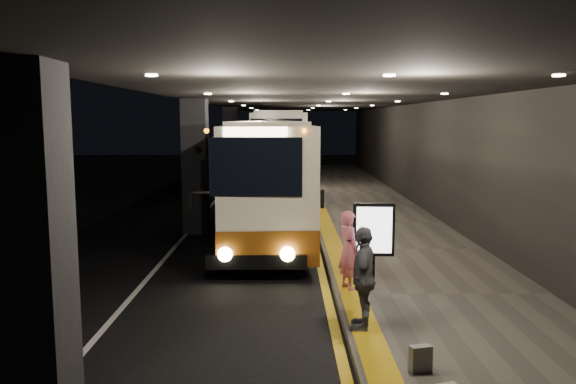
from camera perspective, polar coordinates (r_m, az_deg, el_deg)
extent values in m
plane|color=black|center=(14.95, -5.92, -7.13)|extent=(90.00, 90.00, 0.00)
cube|color=silver|center=(20.02, -9.64, -3.46)|extent=(0.12, 50.00, 0.01)
cube|color=gold|center=(19.77, 2.34, -3.50)|extent=(0.18, 50.00, 0.01)
cube|color=#514C44|center=(20.01, 9.23, -3.25)|extent=(4.50, 50.00, 0.15)
cube|color=gold|center=(19.77, 3.79, -3.06)|extent=(0.50, 50.00, 0.01)
cube|color=black|center=(20.18, 15.74, 5.02)|extent=(0.10, 50.00, 6.00)
cube|color=black|center=(7.22, -24.68, -5.58)|extent=(0.80, 0.80, 4.40)
cube|color=black|center=(18.70, -9.37, 2.58)|extent=(0.80, 0.80, 4.40)
cube|color=black|center=(30.58, -5.81, 4.47)|extent=(0.80, 0.80, 4.40)
cube|color=black|center=(19.44, 2.86, 9.92)|extent=(9.00, 50.00, 0.40)
cube|color=beige|center=(18.20, -2.33, 1.84)|extent=(2.88, 11.40, 3.20)
cube|color=brown|center=(18.35, -2.31, -1.83)|extent=(2.90, 11.43, 0.85)
cube|color=black|center=(12.48, -3.31, 2.54)|extent=(2.07, 0.16, 1.32)
cube|color=black|center=(12.92, -3.22, -7.05)|extent=(2.32, 0.36, 0.33)
cylinder|color=black|center=(14.98, -6.87, -5.25)|extent=(0.26, 0.94, 0.94)
cylinder|color=black|center=(14.89, 1.28, -5.29)|extent=(0.26, 0.94, 0.94)
cylinder|color=black|center=(22.18, -4.68, -1.10)|extent=(0.26, 0.94, 0.94)
cylinder|color=black|center=(22.11, 0.79, -1.11)|extent=(0.26, 0.94, 0.94)
sphere|color=#FFEAA5|center=(12.85, -6.41, -6.30)|extent=(0.34, 0.34, 0.34)
sphere|color=#FFEAA5|center=(12.77, -0.06, -6.34)|extent=(0.34, 0.34, 0.34)
cube|color=#FFF2BF|center=(12.43, -3.34, 6.13)|extent=(1.41, 0.12, 0.21)
cube|color=beige|center=(32.19, -0.98, 4.71)|extent=(2.84, 12.81, 3.62)
cube|color=brown|center=(32.28, -0.97, 2.35)|extent=(2.86, 12.83, 0.96)
cube|color=black|center=(25.75, -1.18, 5.82)|extent=(2.34, 0.09, 1.49)
cube|color=black|center=(26.02, -1.16, 0.43)|extent=(2.61, 0.29, 0.37)
cylinder|color=black|center=(28.34, -3.53, 0.88)|extent=(0.30, 1.06, 1.06)
cylinder|color=black|center=(28.30, 1.37, 0.88)|extent=(0.30, 1.06, 1.06)
cylinder|color=black|center=(36.59, -2.78, 2.35)|extent=(0.30, 1.06, 1.06)
cylinder|color=black|center=(36.56, 1.02, 2.36)|extent=(0.30, 1.06, 1.06)
cube|color=beige|center=(44.95, -0.86, 5.20)|extent=(2.78, 11.65, 3.28)
cube|color=brown|center=(45.01, -0.86, 3.67)|extent=(2.81, 11.67, 0.87)
cube|color=black|center=(39.11, -0.96, 5.94)|extent=(2.12, 0.13, 1.35)
cube|color=black|center=(39.30, -0.95, 2.71)|extent=(2.37, 0.33, 0.34)
cylinder|color=black|center=(41.40, -2.42, 2.87)|extent=(0.27, 0.96, 0.96)
cylinder|color=black|center=(41.38, 0.59, 2.88)|extent=(0.27, 0.96, 0.96)
cylinder|color=black|center=(48.90, -2.08, 3.57)|extent=(0.27, 0.96, 0.96)
cylinder|color=black|center=(48.88, 0.47, 3.57)|extent=(0.27, 0.96, 0.96)
imported|color=#D96578|center=(11.99, 6.17, -5.86)|extent=(0.62, 0.73, 1.69)
imported|color=#4B4C50|center=(9.78, 7.66, -8.65)|extent=(0.73, 1.13, 1.79)
cube|color=black|center=(8.58, 13.32, -16.14)|extent=(0.34, 0.21, 0.38)
cylinder|color=black|center=(12.19, 8.62, -8.05)|extent=(0.08, 0.08, 0.72)
cube|color=black|center=(11.98, 8.70, -3.79)|extent=(0.88, 0.15, 1.13)
cube|color=white|center=(11.92, 8.75, -3.85)|extent=(0.74, 0.06, 0.97)
cylinder|color=black|center=(11.99, 6.38, -7.39)|extent=(0.05, 0.05, 1.07)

